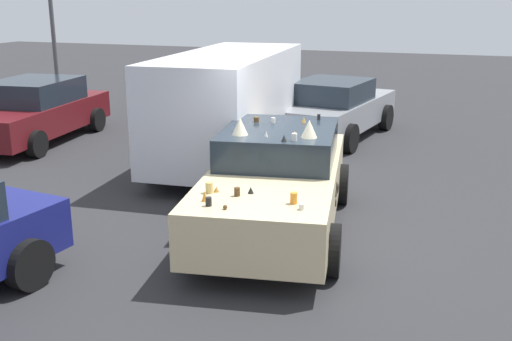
# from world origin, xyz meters

# --- Properties ---
(ground_plane) EXTENTS (60.00, 60.00, 0.00)m
(ground_plane) POSITION_xyz_m (0.00, 0.00, 0.00)
(ground_plane) COLOR #2D2D30
(art_car_decorated) EXTENTS (4.77, 2.61, 1.73)m
(art_car_decorated) POSITION_xyz_m (0.08, 0.01, 0.75)
(art_car_decorated) COLOR beige
(art_car_decorated) RESTS_ON ground
(parked_van_near_right) EXTENTS (5.48, 2.52, 2.29)m
(parked_van_near_right) POSITION_xyz_m (3.28, 2.04, 1.28)
(parked_van_near_right) COLOR silver
(parked_van_near_right) RESTS_ON ground
(parked_sedan_behind_left) EXTENTS (4.59, 2.41, 1.47)m
(parked_sedan_behind_left) POSITION_xyz_m (3.60, 7.23, 0.73)
(parked_sedan_behind_left) COLOR #5B1419
(parked_sedan_behind_left) RESTS_ON ground
(parked_sedan_row_back_far) EXTENTS (4.59, 2.47, 1.44)m
(parked_sedan_row_back_far) POSITION_xyz_m (6.38, 0.51, 0.72)
(parked_sedan_row_back_far) COLOR gray
(parked_sedan_row_back_far) RESTS_ON ground
(parked_sedan_behind_right) EXTENTS (4.20, 2.63, 1.43)m
(parked_sedan_behind_right) POSITION_xyz_m (8.95, 5.06, 0.72)
(parked_sedan_behind_right) COLOR #5B1419
(parked_sedan_behind_right) RESTS_ON ground
(lot_lamp_post) EXTENTS (0.28, 0.28, 4.44)m
(lot_lamp_post) POSITION_xyz_m (6.66, 8.81, 2.68)
(lot_lamp_post) COLOR #4C4C51
(lot_lamp_post) RESTS_ON ground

